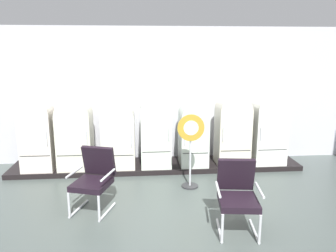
{
  "coord_description": "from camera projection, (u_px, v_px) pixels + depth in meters",
  "views": [
    {
      "loc": [
        -0.37,
        -4.1,
        2.56
      ],
      "look_at": [
        0.23,
        2.75,
        1.02
      ],
      "focal_mm": 36.05,
      "sensor_mm": 36.0,
      "label": 1
    }
  ],
  "objects": [
    {
      "name": "refrigerator_4",
      "position": [
        193.0,
        131.0,
        7.3
      ],
      "size": [
        0.59,
        0.69,
        1.39
      ],
      "color": "silver",
      "rests_on": "display_plinth"
    },
    {
      "name": "refrigerator_0",
      "position": [
        38.0,
        132.0,
        7.0
      ],
      "size": [
        0.64,
        0.66,
        1.51
      ],
      "color": "silver",
      "rests_on": "display_plinth"
    },
    {
      "name": "armchair_left",
      "position": [
        94.0,
        177.0,
        5.47
      ],
      "size": [
        0.75,
        0.84,
        1.02
      ],
      "color": "silver",
      "rests_on": "ground"
    },
    {
      "name": "refrigerator_3",
      "position": [
        156.0,
        128.0,
        7.18
      ],
      "size": [
        0.64,
        0.62,
        1.58
      ],
      "color": "silver",
      "rests_on": "display_plinth"
    },
    {
      "name": "sign_stand",
      "position": [
        191.0,
        151.0,
        6.31
      ],
      "size": [
        0.5,
        0.32,
        1.42
      ],
      "color": "#2D2D30",
      "rests_on": "ground"
    },
    {
      "name": "refrigerator_6",
      "position": [
        269.0,
        127.0,
        7.39
      ],
      "size": [
        0.69,
        0.63,
        1.55
      ],
      "color": "white",
      "rests_on": "display_plinth"
    },
    {
      "name": "refrigerator_1",
      "position": [
        75.0,
        132.0,
        7.06
      ],
      "size": [
        0.7,
        0.66,
        1.51
      ],
      "color": "silver",
      "rests_on": "display_plinth"
    },
    {
      "name": "display_plinth",
      "position": [
        157.0,
        166.0,
        7.51
      ],
      "size": [
        6.3,
        0.95,
        0.1
      ],
      "primitive_type": "cube",
      "color": "black",
      "rests_on": "ground"
    },
    {
      "name": "refrigerator_5",
      "position": [
        233.0,
        128.0,
        7.32
      ],
      "size": [
        0.7,
        0.62,
        1.55
      ],
      "color": "beige",
      "rests_on": "display_plinth"
    },
    {
      "name": "refrigerator_2",
      "position": [
        118.0,
        133.0,
        7.15
      ],
      "size": [
        0.69,
        0.68,
        1.43
      ],
      "color": "silver",
      "rests_on": "display_plinth"
    },
    {
      "name": "ground",
      "position": [
        169.0,
        245.0,
        4.58
      ],
      "size": [
        12.0,
        10.0,
        0.05
      ],
      "primitive_type": "cube",
      "color": "#464F4C"
    },
    {
      "name": "back_wall",
      "position": [
        155.0,
        95.0,
        7.79
      ],
      "size": [
        11.76,
        0.12,
        3.09
      ],
      "color": "silver",
      "rests_on": "ground"
    },
    {
      "name": "armchair_right",
      "position": [
        237.0,
        193.0,
        4.85
      ],
      "size": [
        0.68,
        0.77,
        1.02
      ],
      "color": "silver",
      "rests_on": "ground"
    }
  ]
}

